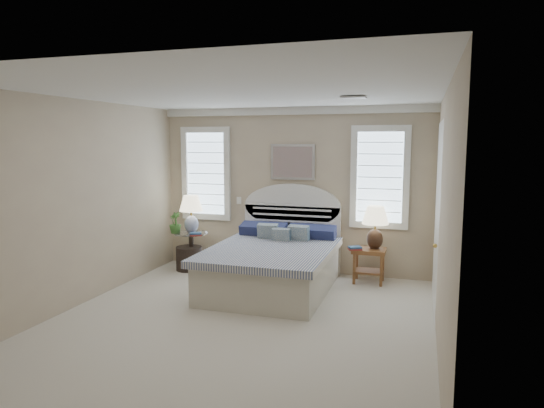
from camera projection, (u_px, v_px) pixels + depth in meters
The scene contains 21 objects.
floor at pixel (238, 323), 5.79m from camera, with size 4.50×5.00×0.01m, color beige.
ceiling at pixel (236, 92), 5.44m from camera, with size 4.50×5.00×0.01m, color silver.
wall_back at pixel (293, 190), 7.98m from camera, with size 4.50×0.02×2.70m, color tan.
wall_left at pixel (76, 204), 6.28m from camera, with size 0.02×5.00×2.70m, color tan.
wall_right at pixel (443, 221), 4.95m from camera, with size 0.02×5.00×2.70m, color tan.
crown_molding at pixel (293, 111), 7.78m from camera, with size 4.50×0.08×0.12m, color white.
hvac_vent at pixel (353, 97), 5.85m from camera, with size 0.30×0.20×0.02m, color #B2B2B2.
switch_plate at pixel (239, 200), 8.28m from camera, with size 0.08×0.01×0.12m, color white.
window_left at pixel (206, 173), 8.39m from camera, with size 0.90×0.06×1.60m, color silver.
window_right at pixel (380, 177), 7.52m from camera, with size 0.90×0.06×1.60m, color silver.
painting at pixel (292, 162), 7.88m from camera, with size 0.74×0.04×0.58m, color silver.
closet_door at pixel (437, 217), 6.11m from camera, with size 0.02×1.80×2.40m, color white.
bed at pixel (274, 262), 7.12m from camera, with size 1.72×2.28×1.47m.
side_table_left at pixel (191, 247), 8.17m from camera, with size 0.56×0.56×0.63m.
nightstand_right at pixel (369, 258), 7.39m from camera, with size 0.50×0.40×0.53m.
floor_pot at pixel (189, 258), 8.16m from camera, with size 0.43×0.43×0.39m, color black.
lamp_left at pixel (191, 210), 8.09m from camera, with size 0.52×0.52×0.64m.
lamp_right at pixel (375, 223), 7.34m from camera, with size 0.54×0.54×0.66m.
potted_plant at pixel (175, 223), 8.06m from camera, with size 0.20×0.20×0.35m, color #33692A.
books_left at pixel (196, 234), 7.87m from camera, with size 0.22×0.19×0.05m.
books_right at pixel (355, 248), 7.29m from camera, with size 0.24×0.21×0.05m.
Camera 1 is at (2.04, -5.19, 2.16)m, focal length 32.00 mm.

